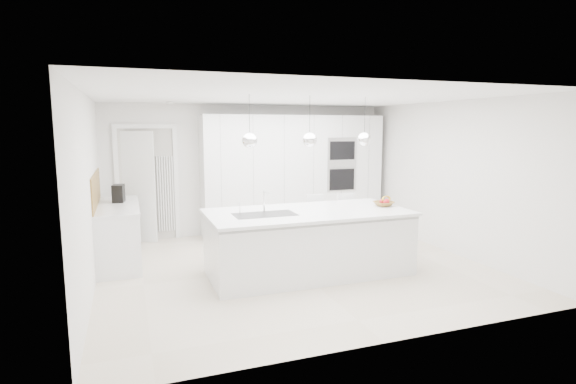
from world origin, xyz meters
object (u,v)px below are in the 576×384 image
object	(u,v)px
island_base	(309,244)
bar_stool_left	(318,225)
fruit_bowl	(384,204)
bar_stool_right	(349,224)
espresso_machine	(118,193)

from	to	relation	value
island_base	bar_stool_left	xyz separation A→B (m)	(0.50, 0.84, 0.06)
island_base	fruit_bowl	xyz separation A→B (m)	(1.22, 0.02, 0.51)
island_base	bar_stool_right	xyz separation A→B (m)	(1.04, 0.78, 0.05)
espresso_machine	bar_stool_left	distance (m)	3.22
fruit_bowl	bar_stool_right	xyz separation A→B (m)	(-0.18, 0.76, -0.45)
espresso_machine	bar_stool_left	xyz separation A→B (m)	(3.03, -0.92, -0.55)
island_base	bar_stool_left	world-z (taller)	bar_stool_left
bar_stool_left	bar_stool_right	size ratio (longest dim) A/B	1.00
island_base	bar_stool_right	bearing A→B (deg)	37.10
fruit_bowl	espresso_machine	distance (m)	4.13
island_base	espresso_machine	size ratio (longest dim) A/B	10.11
bar_stool_left	espresso_machine	bearing A→B (deg)	160.88
fruit_bowl	island_base	bearing A→B (deg)	-178.85
island_base	bar_stool_left	size ratio (longest dim) A/B	2.88
espresso_machine	bar_stool_right	xyz separation A→B (m)	(3.57, -0.98, -0.55)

